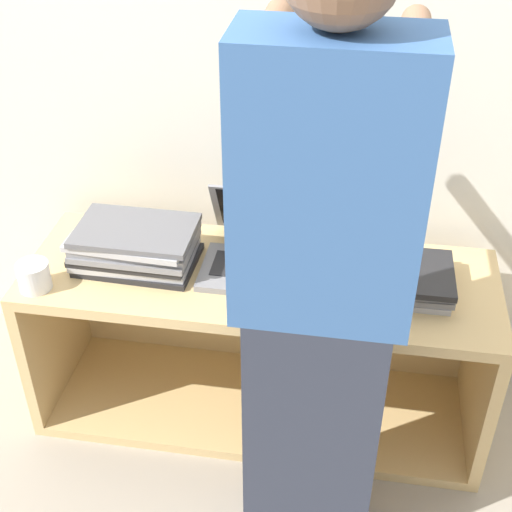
{
  "coord_description": "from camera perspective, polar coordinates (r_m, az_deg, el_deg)",
  "views": [
    {
      "loc": [
        0.27,
        -1.47,
        1.87
      ],
      "look_at": [
        0.0,
        0.17,
        0.69
      ],
      "focal_mm": 50.0,
      "sensor_mm": 36.0,
      "label": 1
    }
  ],
  "objects": [
    {
      "name": "laptop_stack_left",
      "position": [
        2.21,
        -9.64,
        0.89
      ],
      "size": [
        0.38,
        0.25,
        0.13
      ],
      "color": "#232326",
      "rests_on": "cart"
    },
    {
      "name": "laptop_stack_right",
      "position": [
        2.13,
        10.65,
        -1.58
      ],
      "size": [
        0.37,
        0.26,
        0.07
      ],
      "color": "#B7B7BC",
      "rests_on": "cart"
    },
    {
      "name": "wall_back",
      "position": [
        2.19,
        1.88,
        17.44
      ],
      "size": [
        8.0,
        0.05,
        2.4
      ],
      "color": "silver",
      "rests_on": "ground_plane"
    },
    {
      "name": "cart",
      "position": [
        2.39,
        0.52,
        -6.14
      ],
      "size": [
        1.45,
        0.5,
        0.57
      ],
      "color": "tan",
      "rests_on": "ground_plane"
    },
    {
      "name": "ground_plane",
      "position": [
        2.39,
        -0.7,
        -16.2
      ],
      "size": [
        12.0,
        12.0,
        0.0
      ],
      "primitive_type": "plane",
      "color": "#9E9384"
    },
    {
      "name": "person",
      "position": [
        1.65,
        5.2,
        -3.13
      ],
      "size": [
        0.4,
        0.53,
        1.68
      ],
      "color": "#2D3342",
      "rests_on": "ground_plane"
    },
    {
      "name": "mug",
      "position": [
        2.19,
        -17.34,
        -1.54
      ],
      "size": [
        0.1,
        0.1,
        0.09
      ],
      "color": "white",
      "rests_on": "cart"
    },
    {
      "name": "laptop_open",
      "position": [
        2.19,
        0.56,
        0.42
      ],
      "size": [
        0.36,
        0.35,
        0.23
      ],
      "color": "gray",
      "rests_on": "cart"
    }
  ]
}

